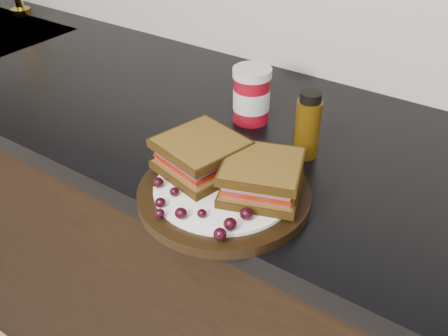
# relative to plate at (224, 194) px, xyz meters

# --- Properties ---
(base_cabinets) EXTENTS (3.96, 0.58, 0.86)m
(base_cabinets) POSITION_rel_plate_xyz_m (-0.02, 0.22, -0.48)
(base_cabinets) COLOR black
(base_cabinets) RESTS_ON ground_plane
(countertop) EXTENTS (3.98, 0.60, 0.04)m
(countertop) POSITION_rel_plate_xyz_m (-0.02, 0.22, -0.03)
(countertop) COLOR black
(countertop) RESTS_ON base_cabinets
(plate) EXTENTS (0.28, 0.28, 0.02)m
(plate) POSITION_rel_plate_xyz_m (0.00, 0.00, 0.00)
(plate) COLOR black
(plate) RESTS_ON countertop
(sandwich_left) EXTENTS (0.15, 0.15, 0.06)m
(sandwich_left) POSITION_rel_plate_xyz_m (-0.06, 0.02, 0.04)
(sandwich_left) COLOR brown
(sandwich_left) RESTS_ON plate
(sandwich_right) EXTENTS (0.15, 0.15, 0.05)m
(sandwich_right) POSITION_rel_plate_xyz_m (0.06, 0.02, 0.04)
(sandwich_right) COLOR brown
(sandwich_right) RESTS_ON plate
(grape_0) EXTENTS (0.02, 0.02, 0.02)m
(grape_0) POSITION_rel_plate_xyz_m (-0.09, -0.06, 0.02)
(grape_0) COLOR black
(grape_0) RESTS_ON plate
(grape_1) EXTENTS (0.02, 0.02, 0.01)m
(grape_1) POSITION_rel_plate_xyz_m (-0.05, -0.06, 0.02)
(grape_1) COLOR black
(grape_1) RESTS_ON plate
(grape_2) EXTENTS (0.02, 0.02, 0.02)m
(grape_2) POSITION_rel_plate_xyz_m (-0.05, -0.10, 0.02)
(grape_2) COLOR black
(grape_2) RESTS_ON plate
(grape_3) EXTENTS (0.02, 0.02, 0.01)m
(grape_3) POSITION_rel_plate_xyz_m (-0.04, -0.12, 0.02)
(grape_3) COLOR black
(grape_3) RESTS_ON plate
(grape_4) EXTENTS (0.02, 0.02, 0.02)m
(grape_4) POSITION_rel_plate_xyz_m (-0.01, -0.10, 0.02)
(grape_4) COLOR black
(grape_4) RESTS_ON plate
(grape_5) EXTENTS (0.01, 0.01, 0.01)m
(grape_5) POSITION_rel_plate_xyz_m (0.02, -0.08, 0.02)
(grape_5) COLOR black
(grape_5) RESTS_ON plate
(grape_6) EXTENTS (0.02, 0.02, 0.02)m
(grape_6) POSITION_rel_plate_xyz_m (0.06, -0.10, 0.02)
(grape_6) COLOR black
(grape_6) RESTS_ON plate
(grape_7) EXTENTS (0.02, 0.02, 0.02)m
(grape_7) POSITION_rel_plate_xyz_m (0.06, -0.08, 0.02)
(grape_7) COLOR black
(grape_7) RESTS_ON plate
(grape_8) EXTENTS (0.02, 0.02, 0.02)m
(grape_8) POSITION_rel_plate_xyz_m (0.07, -0.05, 0.02)
(grape_8) COLOR black
(grape_8) RESTS_ON plate
(grape_9) EXTENTS (0.02, 0.02, 0.02)m
(grape_9) POSITION_rel_plate_xyz_m (0.05, -0.02, 0.02)
(grape_9) COLOR black
(grape_9) RESTS_ON plate
(grape_10) EXTENTS (0.02, 0.02, 0.02)m
(grape_10) POSITION_rel_plate_xyz_m (0.08, 0.01, 0.02)
(grape_10) COLOR black
(grape_10) RESTS_ON plate
(grape_11) EXTENTS (0.02, 0.02, 0.02)m
(grape_11) POSITION_rel_plate_xyz_m (0.05, 0.02, 0.02)
(grape_11) COLOR black
(grape_11) RESTS_ON plate
(grape_12) EXTENTS (0.02, 0.02, 0.02)m
(grape_12) POSITION_rel_plate_xyz_m (0.05, 0.05, 0.02)
(grape_12) COLOR black
(grape_12) RESTS_ON plate
(grape_13) EXTENTS (0.02, 0.02, 0.01)m
(grape_13) POSITION_rel_plate_xyz_m (-0.08, 0.05, 0.02)
(grape_13) COLOR black
(grape_13) RESTS_ON plate
(grape_14) EXTENTS (0.01, 0.01, 0.01)m
(grape_14) POSITION_rel_plate_xyz_m (-0.08, 0.01, 0.02)
(grape_14) COLOR black
(grape_14) RESTS_ON plate
(grape_15) EXTENTS (0.02, 0.02, 0.02)m
(grape_15) POSITION_rel_plate_xyz_m (-0.07, -0.01, 0.02)
(grape_15) COLOR black
(grape_15) RESTS_ON plate
(grape_16) EXTENTS (0.02, 0.02, 0.01)m
(grape_16) POSITION_rel_plate_xyz_m (-0.05, 0.06, 0.02)
(grape_16) COLOR black
(grape_16) RESTS_ON plate
(grape_17) EXTENTS (0.02, 0.02, 0.02)m
(grape_17) POSITION_rel_plate_xyz_m (-0.07, 0.02, 0.02)
(grape_17) COLOR black
(grape_17) RESTS_ON plate
(grape_18) EXTENTS (0.02, 0.02, 0.02)m
(grape_18) POSITION_rel_plate_xyz_m (-0.10, 0.01, 0.03)
(grape_18) COLOR black
(grape_18) RESTS_ON plate
(condiment_jar) EXTENTS (0.09, 0.09, 0.11)m
(condiment_jar) POSITION_rel_plate_xyz_m (-0.10, 0.25, 0.05)
(condiment_jar) COLOR maroon
(condiment_jar) RESTS_ON countertop
(oil_bottle) EXTENTS (0.05, 0.05, 0.13)m
(oil_bottle) POSITION_rel_plate_xyz_m (0.05, 0.19, 0.05)
(oil_bottle) COLOR #442B06
(oil_bottle) RESTS_ON countertop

